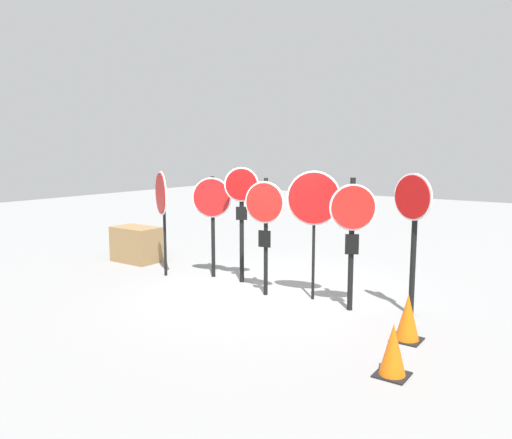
% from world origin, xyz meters
% --- Properties ---
extents(ground_plane, '(40.00, 40.00, 0.00)m').
position_xyz_m(ground_plane, '(0.00, 0.00, 0.00)').
color(ground_plane, gray).
extents(stop_sign_0, '(0.79, 0.50, 2.22)m').
position_xyz_m(stop_sign_0, '(-2.59, -0.29, 1.64)').
color(stop_sign_0, black).
rests_on(stop_sign_0, ground).
extents(stop_sign_1, '(0.76, 0.37, 2.11)m').
position_xyz_m(stop_sign_1, '(-1.64, 0.22, 1.50)').
color(stop_sign_1, black).
rests_on(stop_sign_1, ground).
extents(stop_sign_2, '(0.57, 0.40, 2.32)m').
position_xyz_m(stop_sign_2, '(-0.90, 0.24, 1.57)').
color(stop_sign_2, black).
rests_on(stop_sign_2, ground).
extents(stop_sign_3, '(0.75, 0.19, 2.16)m').
position_xyz_m(stop_sign_3, '(-0.01, -0.24, 1.50)').
color(stop_sign_3, black).
rests_on(stop_sign_3, ground).
extents(stop_sign_4, '(0.91, 0.34, 2.30)m').
position_xyz_m(stop_sign_4, '(0.84, 0.02, 1.73)').
color(stop_sign_4, black).
rests_on(stop_sign_4, ground).
extents(stop_sign_5, '(0.65, 0.43, 2.21)m').
position_xyz_m(stop_sign_5, '(1.65, -0.15, 1.47)').
color(stop_sign_5, black).
rests_on(stop_sign_5, ground).
extents(stop_sign_6, '(0.70, 0.32, 2.30)m').
position_xyz_m(stop_sign_6, '(2.52, 0.19, 1.59)').
color(stop_sign_6, black).
rests_on(stop_sign_6, ground).
extents(traffic_cone_0, '(0.40, 0.40, 0.67)m').
position_xyz_m(traffic_cone_0, '(2.85, -0.90, 0.33)').
color(traffic_cone_0, black).
rests_on(traffic_cone_0, ground).
extents(traffic_cone_1, '(0.38, 0.38, 0.64)m').
position_xyz_m(traffic_cone_1, '(3.08, -2.09, 0.32)').
color(traffic_cone_1, black).
rests_on(traffic_cone_1, ground).
extents(storage_crate, '(1.12, 0.69, 0.84)m').
position_xyz_m(storage_crate, '(-4.10, 0.31, 0.42)').
color(storage_crate, olive).
rests_on(storage_crate, ground).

